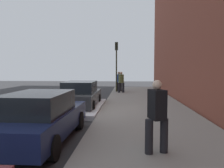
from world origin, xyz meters
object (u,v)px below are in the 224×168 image
object	(u,v)px
parked_car_charcoal	(81,95)
traffic_light_pole	(116,58)
parked_car_navy	(41,117)
pedestrian_olive_coat	(121,81)
pedestrian_blue_coat	(119,81)
pedestrian_black_coat	(157,114)
rolling_suitcase	(117,87)

from	to	relation	value
parked_car_charcoal	traffic_light_pole	bearing A→B (deg)	-11.77
parked_car_navy	pedestrian_olive_coat	world-z (taller)	pedestrian_olive_coat
parked_car_charcoal	pedestrian_olive_coat	xyz separation A→B (m)	(7.16, -2.08, 0.35)
parked_car_charcoal	pedestrian_blue_coat	distance (m)	8.61
pedestrian_black_coat	rolling_suitcase	bearing A→B (deg)	5.68
pedestrian_black_coat	rolling_suitcase	distance (m)	15.84
parked_car_navy	pedestrian_blue_coat	size ratio (longest dim) A/B	2.61
parked_car_navy	pedestrian_black_coat	xyz separation A→B (m)	(-1.10, -3.31, 0.35)
parked_car_charcoal	rolling_suitcase	xyz separation A→B (m)	(8.85, -1.70, -0.30)
pedestrian_olive_coat	rolling_suitcase	size ratio (longest dim) A/B	1.86
pedestrian_olive_coat	traffic_light_pole	size ratio (longest dim) A/B	0.41
pedestrian_blue_coat	pedestrian_black_coat	world-z (taller)	pedestrian_black_coat
parked_car_navy	traffic_light_pole	world-z (taller)	traffic_light_pole
traffic_light_pole	rolling_suitcase	bearing A→B (deg)	-3.50
parked_car_charcoal	rolling_suitcase	world-z (taller)	parked_car_charcoal
parked_car_charcoal	rolling_suitcase	size ratio (longest dim) A/B	4.55
rolling_suitcase	parked_car_charcoal	bearing A→B (deg)	169.11
parked_car_charcoal	rolling_suitcase	distance (m)	9.02
parked_car_navy	pedestrian_black_coat	world-z (taller)	pedestrian_black_coat
pedestrian_blue_coat	traffic_light_pole	distance (m)	2.10
parked_car_charcoal	pedestrian_black_coat	world-z (taller)	pedestrian_black_coat
parked_car_charcoal	pedestrian_olive_coat	distance (m)	7.46
parked_car_navy	pedestrian_black_coat	bearing A→B (deg)	-108.38
pedestrian_blue_coat	traffic_light_pole	bearing A→B (deg)	158.23
parked_car_charcoal	pedestrian_black_coat	bearing A→B (deg)	-154.65
parked_car_navy	traffic_light_pole	size ratio (longest dim) A/B	1.06
parked_car_navy	parked_car_charcoal	bearing A→B (deg)	-0.37
parked_car_charcoal	pedestrian_black_coat	distance (m)	7.65
parked_car_charcoal	traffic_light_pole	size ratio (longest dim) A/B	1.00
pedestrian_olive_coat	pedestrian_black_coat	distance (m)	14.11
parked_car_navy	rolling_suitcase	size ratio (longest dim) A/B	4.79
parked_car_navy	rolling_suitcase	distance (m)	14.76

